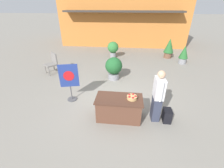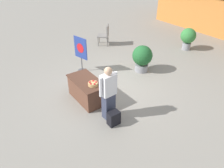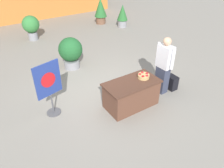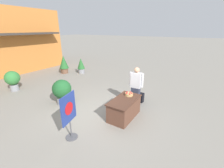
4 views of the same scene
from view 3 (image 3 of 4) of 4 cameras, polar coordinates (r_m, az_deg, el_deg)
ground_plane at (r=6.56m, az=-3.01°, el=-1.39°), size 120.00×120.00×0.00m
display_table at (r=5.75m, az=5.05°, el=-2.61°), size 1.44×0.76×0.73m
apple_basket at (r=5.73m, az=8.24°, el=2.12°), size 0.30×0.30×0.13m
person_visitor at (r=6.21m, az=13.39°, el=4.72°), size 0.28×0.61×1.67m
backpack at (r=6.71m, az=15.26°, el=0.41°), size 0.24×0.34×0.42m
poster_board at (r=5.42m, az=-16.09°, el=-0.66°), size 0.66×0.36×1.44m
potted_plant_far_left at (r=7.56m, az=-10.75°, el=8.38°), size 0.81×0.81×1.09m
potted_plant_near_right at (r=12.07m, az=-3.01°, el=18.73°), size 0.65×0.65×1.29m
potted_plant_far_right at (r=10.47m, az=-20.41°, el=14.09°), size 0.73×0.73×1.07m
potted_plant_near_left at (r=11.57m, az=2.74°, el=17.52°), size 0.54×0.54×1.11m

